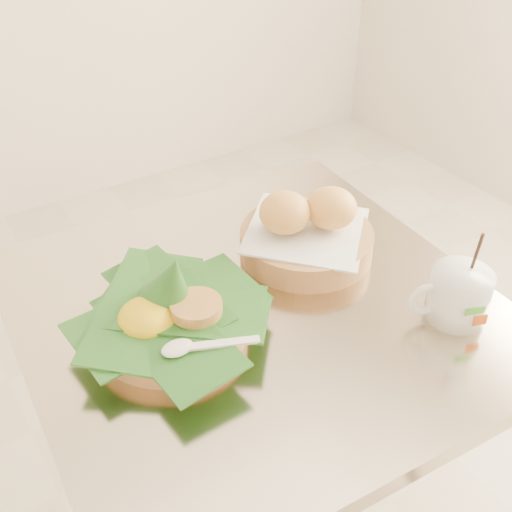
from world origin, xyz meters
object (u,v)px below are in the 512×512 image
rice_basket (169,313)px  bread_basket (307,232)px  coffee_mug (457,294)px  cafe_table (256,401)px

rice_basket → bread_basket: rice_basket is taller
rice_basket → coffee_mug: 0.43m
cafe_table → coffee_mug: size_ratio=4.76×
rice_basket → bread_basket: (0.29, 0.06, 0.00)m
bread_basket → cafe_table: bearing=-154.0°
bread_basket → coffee_mug: bearing=-70.1°
bread_basket → coffee_mug: size_ratio=1.72×
coffee_mug → cafe_table: bearing=142.7°
coffee_mug → bread_basket: bearing=109.9°
cafe_table → bread_basket: (0.15, 0.07, 0.26)m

